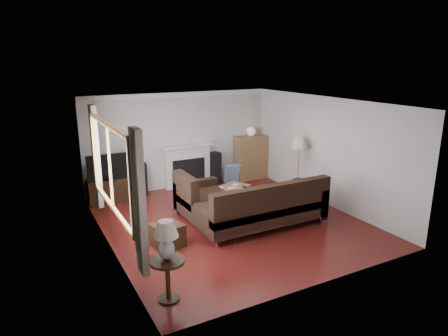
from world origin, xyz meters
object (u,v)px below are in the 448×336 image
sectional_sofa (262,205)px  floor_lamp (298,167)px  tv_stand (112,190)px  bookshelf (250,157)px  side_table (168,280)px  coffee_table (230,195)px

sectional_sofa → floor_lamp: floor_lamp is taller
tv_stand → floor_lamp: 4.55m
bookshelf → side_table: (-4.17, -4.56, -0.30)m
floor_lamp → side_table: 5.12m
coffee_table → side_table: size_ratio=1.60×
tv_stand → sectional_sofa: size_ratio=0.39×
side_table → floor_lamp: bearing=31.3°
bookshelf → sectional_sofa: bookshelf is taller
coffee_table → sectional_sofa: bearing=-115.8°
bookshelf → side_table: bearing=-132.4°
sectional_sofa → floor_lamp: 2.10m
bookshelf → sectional_sofa: (-1.58, -3.00, -0.15)m
bookshelf → coffee_table: size_ratio=1.21×
coffee_table → tv_stand: bearing=124.8°
coffee_table → floor_lamp: bearing=-35.9°
side_table → bookshelf: bearing=47.6°
bookshelf → sectional_sofa: 3.40m
sectional_sofa → floor_lamp: (1.77, 1.09, 0.30)m
floor_lamp → bookshelf: bearing=95.6°
tv_stand → floor_lamp: (4.12, -1.88, 0.48)m
side_table → coffee_table: bearing=48.7°
bookshelf → sectional_sofa: size_ratio=0.43×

